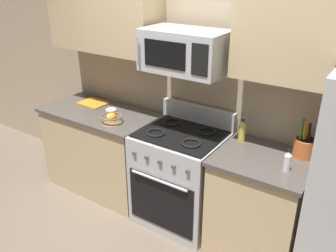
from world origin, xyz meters
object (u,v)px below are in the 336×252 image
Objects in this scene: bottle_vinegar at (287,161)px; bottle_oil at (242,131)px; microwave at (185,51)px; cutting_board at (93,103)px; fruit_basket at (111,118)px; utensil_crock at (304,146)px; range_oven at (181,176)px; prep_bowl at (111,111)px.

bottle_oil is (-0.47, 0.27, 0.01)m from bottle_vinegar.
cutting_board is (-1.20, 0.09, -0.74)m from microwave.
bottle_vinegar is (0.96, -0.12, -0.67)m from microwave.
microwave is 1.18m from bottle_vinegar.
bottle_oil is at bearing 15.69° from fruit_basket.
cutting_board is at bearing -177.72° from utensil_crock.
microwave reaches higher than range_oven.
bottle_oil is 1.80× the size of prep_bowl.
prep_bowl is (-0.86, 0.03, 0.46)m from range_oven.
bottle_vinegar is (1.66, 0.07, 0.03)m from fruit_basket.
microwave is 3.31× the size of fruit_basket.
cutting_board is 2.64× the size of prep_bowl.
bottle_vinegar reaches higher than cutting_board.
microwave is 1.13m from prep_bowl.
bottle_vinegar is (2.16, -0.20, 0.07)m from cutting_board.
prep_bowl is at bearing 179.93° from microwave.
utensil_crock is 0.51m from bottle_oil.
bottle_oil is (-0.51, -0.02, 0.01)m from utensil_crock.
bottle_vinegar reaches higher than fruit_basket.
bottle_vinegar is at bearing -5.17° from range_oven.
bottle_vinegar is 1.83m from prep_bowl.
bottle_oil reaches higher than fruit_basket.
fruit_basket is 1.04× the size of bottle_oil.
utensil_crock is (1.01, 0.18, -0.66)m from microwave.
prep_bowl is at bearing 176.34° from bottle_vinegar.
utensil_crock is 1.46× the size of fruit_basket.
fruit_basket is 1.21× the size of bottle_vinegar.
microwave is (-0.00, 0.03, 1.18)m from range_oven.
microwave reaches higher than prep_bowl.
bottle_oil is at bearing 6.37° from prep_bowl.
microwave is 1.00m from fruit_basket.
utensil_crock reaches higher than prep_bowl.
range_oven is 1.15m from utensil_crock.
cutting_board is 1.70m from bottle_oil.
fruit_basket is at bearing -28.17° from cutting_board.
prep_bowl is (0.34, -0.09, 0.01)m from cutting_board.
fruit_basket is at bearing -177.73° from bottle_vinegar.
microwave is 3.46× the size of bottle_oil.
prep_bowl is at bearing -173.63° from bottle_oil.
utensil_crock is at bearing 11.88° from fruit_basket.
prep_bowl is at bearing 132.55° from fruit_basket.
utensil_crock is at bearing 2.28° from cutting_board.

